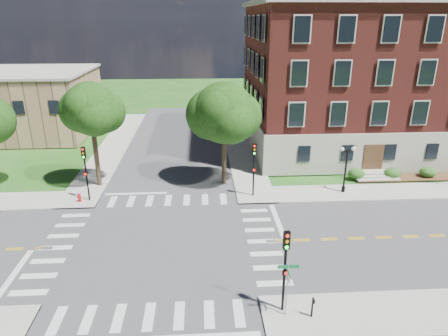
{
  "coord_description": "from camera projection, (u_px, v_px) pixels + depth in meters",
  "views": [
    {
      "loc": [
        2.97,
        -24.43,
        14.94
      ],
      "look_at": [
        4.82,
        6.44,
        3.2
      ],
      "focal_mm": 32.0,
      "sensor_mm": 36.0,
      "label": 1
    }
  ],
  "objects": [
    {
      "name": "tree_c",
      "position": [
        91.0,
        109.0,
        35.05
      ],
      "size": [
        4.73,
        4.73,
        9.64
      ],
      "color": "#312418",
      "rests_on": "ground"
    },
    {
      "name": "shrub_row",
      "position": [
        445.0,
        178.0,
        39.52
      ],
      "size": [
        18.0,
        2.0,
        1.3
      ],
      "primitive_type": null,
      "color": "#27501A",
      "rests_on": "ground"
    },
    {
      "name": "sidewalk_nw",
      "position": [
        25.0,
        170.0,
        41.4
      ],
      "size": [
        34.0,
        34.0,
        0.12
      ],
      "color": "#9E9B93",
      "rests_on": "ground"
    },
    {
      "name": "street_sign_pole",
      "position": [
        287.0,
        280.0,
        20.44
      ],
      "size": [
        1.1,
        1.1,
        3.1
      ],
      "color": "gray",
      "rests_on": "ground"
    },
    {
      "name": "ground",
      "position": [
        161.0,
        245.0,
        27.93
      ],
      "size": [
        160.0,
        160.0,
        0.0
      ],
      "primitive_type": "plane",
      "color": "#1A5116",
      "rests_on": "ground"
    },
    {
      "name": "sidewalk_ne",
      "position": [
        316.0,
        164.0,
        43.12
      ],
      "size": [
        34.0,
        34.0,
        0.12
      ],
      "color": "#9E9B93",
      "rests_on": "ground"
    },
    {
      "name": "stop_bar_east",
      "position": [
        277.0,
        221.0,
        31.22
      ],
      "size": [
        0.4,
        5.5,
        0.0
      ],
      "primitive_type": "cube",
      "color": "silver",
      "rests_on": "ground"
    },
    {
      "name": "road_ew",
      "position": [
        161.0,
        245.0,
        27.93
      ],
      "size": [
        90.0,
        12.0,
        0.01
      ],
      "primitive_type": "cube",
      "color": "#3D3D3F",
      "rests_on": "ground"
    },
    {
      "name": "road_ns",
      "position": [
        161.0,
        245.0,
        27.93
      ],
      "size": [
        12.0,
        90.0,
        0.01
      ],
      "primitive_type": "cube",
      "color": "#3D3D3F",
      "rests_on": "ground"
    },
    {
      "name": "crosswalk_east",
      "position": [
        263.0,
        241.0,
        28.34
      ],
      "size": [
        2.2,
        10.2,
        0.02
      ],
      "primitive_type": null,
      "color": "silver",
      "rests_on": "ground"
    },
    {
      "name": "secondary_building",
      "position": [
        13.0,
        102.0,
        53.18
      ],
      "size": [
        20.4,
        15.4,
        8.3
      ],
      "color": "#8A674C",
      "rests_on": "ground"
    },
    {
      "name": "tree_d",
      "position": [
        224.0,
        113.0,
        35.66
      ],
      "size": [
        5.56,
        5.56,
        9.57
      ],
      "color": "#312418",
      "rests_on": "ground"
    },
    {
      "name": "traffic_signal_se",
      "position": [
        285.0,
        261.0,
        20.48
      ],
      "size": [
        0.37,
        0.43,
        4.8
      ],
      "color": "black",
      "rests_on": "ground"
    },
    {
      "name": "main_building",
      "position": [
        379.0,
        77.0,
        46.84
      ],
      "size": [
        30.6,
        22.4,
        16.5
      ],
      "color": "#ABA897",
      "rests_on": "ground"
    },
    {
      "name": "traffic_signal_nw",
      "position": [
        85.0,
        167.0,
        33.38
      ],
      "size": [
        0.35,
        0.4,
        4.8
      ],
      "color": "black",
      "rests_on": "ground"
    },
    {
      "name": "traffic_signal_ne",
      "position": [
        254.0,
        163.0,
        34.25
      ],
      "size": [
        0.35,
        0.4,
        4.8
      ],
      "color": "black",
      "rests_on": "ground"
    },
    {
      "name": "twin_lamp_west",
      "position": [
        346.0,
        167.0,
        35.28
      ],
      "size": [
        1.36,
        0.36,
        4.23
      ],
      "color": "black",
      "rests_on": "ground"
    },
    {
      "name": "fire_hydrant",
      "position": [
        80.0,
        198.0,
        34.09
      ],
      "size": [
        0.35,
        0.35,
        0.75
      ],
      "color": "#BB0E10",
      "rests_on": "ground"
    },
    {
      "name": "push_button_post",
      "position": [
        312.0,
        306.0,
        20.82
      ],
      "size": [
        0.14,
        0.21,
        1.2
      ],
      "color": "black",
      "rests_on": "ground"
    }
  ]
}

